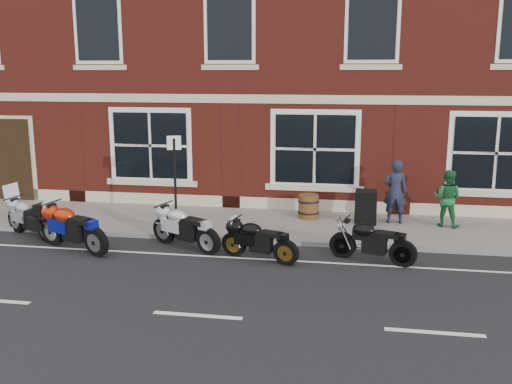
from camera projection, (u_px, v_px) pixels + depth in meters
ground at (233, 261)px, 12.86m from camera, size 80.00×80.00×0.00m
sidewalk at (255, 224)px, 15.74m from camera, size 30.00×3.00×0.12m
kerb at (245, 240)px, 14.22m from camera, size 30.00×0.16×0.12m
pub_building at (288, 23)px, 21.74m from camera, size 24.00×12.00×12.00m
moto_touring_silver at (30, 216)px, 14.65m from camera, size 1.83×1.09×1.33m
moto_sport_red at (73, 226)px, 13.51m from camera, size 2.13×1.07×1.03m
moto_sport_black at (259, 239)px, 12.80m from camera, size 1.85×0.74×0.86m
moto_sport_silver at (185, 226)px, 13.65m from camera, size 1.95×1.14×0.96m
moto_naked_black at (371, 240)px, 12.69m from camera, size 1.93×0.73×0.89m
pedestrian_left at (395, 192)px, 15.44m from camera, size 0.65×0.44×1.75m
pedestrian_right at (447, 198)px, 15.12m from camera, size 0.90×0.81×1.53m
a_board_sign at (366, 208)px, 15.30m from camera, size 0.61×0.44×0.96m
barrel_planter at (308, 206)px, 16.06m from camera, size 0.60×0.60×0.67m
parking_sign at (175, 177)px, 14.41m from camera, size 0.34×0.14×2.49m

